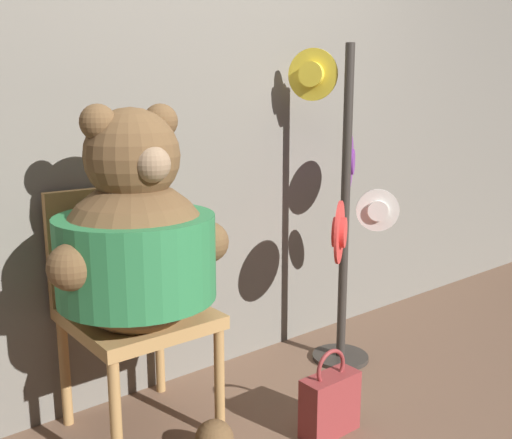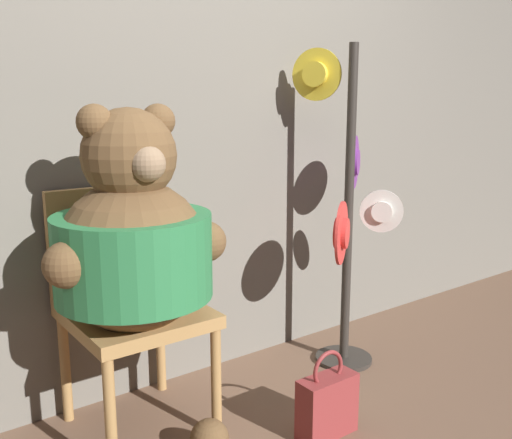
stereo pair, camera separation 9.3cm
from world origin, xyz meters
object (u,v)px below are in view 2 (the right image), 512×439
(teddy_bear, at_px, (134,246))
(handbag_on_ground, at_px, (327,404))
(hat_display_rack, at_px, (345,209))
(chair, at_px, (127,297))

(teddy_bear, height_order, handbag_on_ground, teddy_bear)
(teddy_bear, bearing_deg, hat_display_rack, 1.95)
(chair, distance_m, hat_display_rack, 1.10)
(teddy_bear, distance_m, handbag_on_ground, 0.95)
(teddy_bear, relative_size, handbag_on_ground, 3.62)
(teddy_bear, xyz_separation_m, handbag_on_ground, (0.59, -0.39, -0.64))
(teddy_bear, bearing_deg, chair, 78.20)
(hat_display_rack, xyz_separation_m, handbag_on_ground, (-0.50, -0.43, -0.65))
(teddy_bear, bearing_deg, handbag_on_ground, -33.58)
(hat_display_rack, height_order, handbag_on_ground, hat_display_rack)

